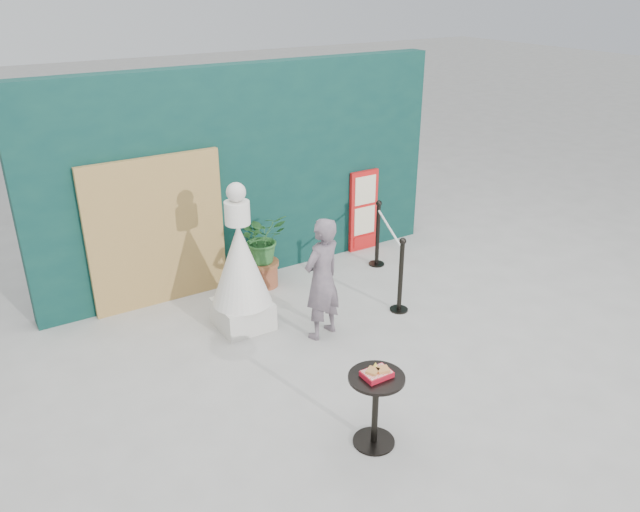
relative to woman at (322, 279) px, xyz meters
The scene contains 10 objects.
ground 1.32m from the woman, 87.28° to the right, with size 60.00×60.00×0.00m, color #ADAAA5.
back_wall 2.20m from the woman, 88.59° to the left, with size 6.00×0.30×3.00m, color #0A2D2B.
bamboo_fence 2.32m from the woman, 125.86° to the left, with size 1.80×0.08×2.00m, color tan.
woman is the anchor object (origin of this frame).
menu_board 2.71m from the woman, 43.94° to the left, with size 0.50×0.07×1.30m.
statue 1.01m from the woman, 135.93° to the left, with size 0.74×0.74×1.88m.
cafe_table 2.02m from the woman, 107.84° to the right, with size 0.52×0.52×0.75m.
food_basket 2.00m from the woman, 107.80° to the right, with size 0.26×0.19×0.11m.
planter 1.57m from the woman, 89.62° to the left, with size 0.64×0.55×1.09m.
stanchion_barrier 1.64m from the woman, 22.94° to the left, with size 0.84×1.54×1.03m.
Camera 1 is at (-3.56, -4.51, 4.05)m, focal length 35.00 mm.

